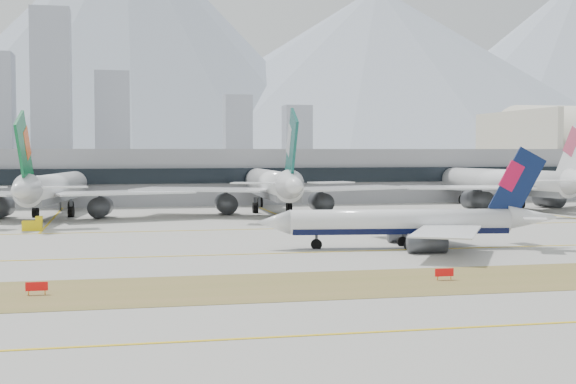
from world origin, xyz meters
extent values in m
plane|color=#9E9B94|center=(0.00, 0.00, 0.00)|extent=(3000.00, 3000.00, 0.00)
cube|color=olive|center=(0.00, -32.00, 0.02)|extent=(360.00, 18.00, 0.06)
cube|color=yellow|center=(0.00, -5.00, 0.03)|extent=(360.00, 0.45, 0.04)
cube|color=yellow|center=(0.00, -55.00, 0.03)|extent=(360.00, 0.45, 0.04)
cube|color=yellow|center=(0.00, 30.00, 0.03)|extent=(360.00, 0.45, 0.04)
cylinder|color=white|center=(18.28, -2.45, 4.00)|extent=(33.43, 7.90, 3.63)
cube|color=black|center=(18.28, -2.45, 3.00)|extent=(32.70, 7.27, 1.64)
cone|color=white|center=(-0.72, 0.03, 4.00)|extent=(5.51, 4.26, 3.63)
cone|color=white|center=(38.42, -5.07, 4.45)|extent=(7.79, 4.56, 3.63)
cube|color=white|center=(23.83, 6.99, 3.45)|extent=(12.46, 19.41, 0.22)
cube|color=white|center=(37.66, -0.21, 4.73)|extent=(4.11, 5.60, 0.15)
cylinder|color=#3F4247|center=(21.54, 3.90, 1.45)|extent=(5.85, 3.42, 2.73)
cube|color=#3F4247|center=(21.54, 3.90, 2.54)|extent=(2.32, 0.57, 1.27)
cube|color=white|center=(21.22, -13.00, 3.45)|extent=(15.96, 19.64, 0.22)
cube|color=white|center=(36.44, -9.58, 4.73)|extent=(5.10, 5.98, 0.15)
cylinder|color=#3F4247|center=(19.81, -9.42, 1.45)|extent=(5.85, 3.42, 2.73)
cube|color=#3F4247|center=(19.81, -9.42, 2.54)|extent=(2.32, 0.57, 1.27)
cube|color=#0B1945|center=(36.13, -4.77, 9.52)|extent=(8.94, 1.48, 11.38)
cube|color=#CA0D40|center=(35.22, -4.66, 10.75)|extent=(4.07, 0.92, 4.88)
cylinder|color=#3F4247|center=(5.75, -0.82, 1.09)|extent=(0.44, 0.44, 2.18)
cylinder|color=black|center=(5.75, -0.82, 0.64)|extent=(1.70, 0.84, 1.64)
cylinder|color=#3F4247|center=(18.89, -4.91, 1.09)|extent=(0.44, 0.44, 2.18)
cylinder|color=black|center=(18.89, -4.91, 0.64)|extent=(1.70, 0.84, 1.64)
cylinder|color=#3F4247|center=(19.50, -0.22, 1.09)|extent=(0.44, 0.44, 2.18)
cylinder|color=black|center=(19.50, -0.22, 0.64)|extent=(1.70, 0.84, 1.64)
cylinder|color=white|center=(-36.62, 67.14, 6.51)|extent=(12.63, 45.10, 5.92)
cube|color=slate|center=(-36.62, 67.14, 4.88)|extent=(11.61, 44.08, 2.66)
cone|color=white|center=(-32.71, 92.62, 6.51)|extent=(6.88, 7.65, 5.92)
cone|color=white|center=(-40.76, 40.13, 7.25)|extent=(7.35, 10.72, 5.92)
cube|color=white|center=(-21.82, 58.23, 5.62)|extent=(30.63, 19.19, 0.35)
cube|color=white|center=(-32.88, 40.80, 7.69)|extent=(8.87, 5.63, 0.24)
cylinder|color=#3F4247|center=(-26.64, 61.96, 2.37)|extent=(5.52, 8.04, 4.44)
cube|color=#3F4247|center=(-26.64, 61.96, 4.14)|extent=(0.91, 3.14, 2.07)
cylinder|color=#3F4247|center=(-47.69, 65.19, 2.37)|extent=(5.52, 8.04, 4.44)
cube|color=#3F4247|center=(-47.69, 65.19, 4.14)|extent=(0.91, 3.14, 2.07)
cube|color=#0D6031|center=(-40.29, 43.20, 14.27)|extent=(2.40, 12.31, 15.87)
cube|color=#D9460C|center=(-40.10, 44.42, 16.00)|extent=(1.49, 5.61, 6.79)
cylinder|color=#3F4247|center=(-34.04, 83.94, 1.77)|extent=(0.71, 0.71, 3.55)
cylinder|color=black|center=(-34.04, 83.94, 1.04)|extent=(1.43, 2.79, 2.66)
cylinder|color=#3F4247|center=(-40.61, 66.49, 1.77)|extent=(0.71, 0.71, 3.55)
cylinder|color=black|center=(-40.61, 66.49, 1.04)|extent=(1.43, 2.79, 2.66)
cylinder|color=#3F4247|center=(-33.00, 65.33, 1.77)|extent=(0.71, 0.71, 3.55)
cylinder|color=black|center=(-33.00, 65.33, 1.04)|extent=(1.43, 2.79, 2.66)
cylinder|color=white|center=(12.51, 69.23, 6.81)|extent=(7.53, 46.97, 6.19)
cube|color=slate|center=(12.51, 69.23, 5.11)|extent=(6.57, 46.01, 2.79)
cone|color=white|center=(13.28, 96.20, 6.81)|extent=(6.39, 7.33, 6.19)
cone|color=white|center=(11.69, 40.64, 7.59)|extent=(6.49, 10.58, 6.19)
cube|color=white|center=(29.02, 61.88, 5.88)|extent=(32.60, 23.11, 0.37)
cube|color=white|center=(19.79, 42.36, 8.05)|extent=(9.60, 6.81, 0.25)
cylinder|color=#3F4247|center=(23.54, 65.14, 2.48)|extent=(4.87, 7.93, 4.64)
cube|color=#3F4247|center=(23.54, 65.14, 4.33)|extent=(0.56, 3.26, 2.17)
cube|color=white|center=(-4.40, 62.84, 5.88)|extent=(32.69, 24.40, 0.37)
cube|color=white|center=(3.70, 42.82, 8.05)|extent=(9.69, 7.20, 0.25)
cylinder|color=#3F4247|center=(1.26, 65.78, 2.48)|extent=(4.87, 7.93, 4.64)
cube|color=#3F4247|center=(1.26, 65.78, 4.33)|extent=(0.56, 3.26, 2.17)
cube|color=#125148|center=(11.78, 43.89, 14.94)|extent=(0.93, 12.96, 16.61)
cube|color=#A7AAB0|center=(11.82, 45.19, 16.74)|extent=(0.85, 5.85, 7.11)
cylinder|color=#3F4247|center=(13.02, 87.01, 1.86)|extent=(0.74, 0.74, 3.72)
cylinder|color=black|center=(13.02, 87.01, 1.08)|extent=(1.16, 2.82, 2.79)
cylinder|color=#3F4247|center=(8.45, 68.05, 1.86)|extent=(0.74, 0.74, 3.72)
cylinder|color=black|center=(8.45, 68.05, 1.08)|extent=(1.16, 2.82, 2.79)
cylinder|color=#3F4247|center=(16.49, 67.82, 1.86)|extent=(0.74, 0.74, 3.72)
cylinder|color=black|center=(16.49, 67.82, 1.08)|extent=(1.16, 2.82, 2.79)
cylinder|color=white|center=(73.01, 70.65, 6.76)|extent=(14.79, 46.76, 6.14)
cube|color=slate|center=(73.01, 70.65, 5.07)|extent=(13.71, 45.67, 2.76)
cone|color=white|center=(67.96, 96.93, 6.76)|extent=(7.37, 8.12, 6.14)
cube|color=white|center=(90.58, 67.08, 5.83)|extent=(32.09, 27.35, 0.37)
cylinder|color=#3F4247|center=(84.57, 69.05, 2.46)|extent=(5.98, 8.47, 4.61)
cube|color=#3F4247|center=(84.57, 69.05, 4.30)|extent=(1.06, 3.25, 2.15)
cube|color=white|center=(58.01, 60.82, 5.83)|extent=(31.53, 18.95, 0.37)
cube|color=white|center=(70.15, 43.17, 7.98)|extent=(9.09, 5.55, 0.25)
cylinder|color=#3F4247|center=(62.86, 64.88, 2.46)|extent=(5.98, 8.47, 4.61)
cube|color=#3F4247|center=(62.86, 64.88, 4.30)|extent=(1.06, 3.25, 2.15)
cube|color=#CE4869|center=(77.51, 47.21, 16.61)|extent=(1.76, 5.81, 7.05)
cylinder|color=#3F4247|center=(69.68, 87.97, 1.84)|extent=(0.74, 0.74, 3.69)
cylinder|color=black|center=(69.68, 87.97, 1.07)|extent=(1.58, 2.92, 2.76)
cylinder|color=#3F4247|center=(69.33, 68.63, 1.84)|extent=(0.74, 0.74, 3.69)
cylinder|color=black|center=(69.33, 68.63, 1.07)|extent=(1.58, 2.92, 2.76)
cylinder|color=#3F4247|center=(77.17, 70.13, 1.84)|extent=(0.74, 0.74, 3.69)
cylinder|color=black|center=(77.17, 70.13, 1.07)|extent=(1.58, 2.92, 2.76)
cube|color=gray|center=(0.00, 115.00, 7.50)|extent=(280.00, 42.00, 15.00)
cube|color=black|center=(0.00, 93.50, 7.95)|extent=(280.00, 1.20, 4.00)
cube|color=beige|center=(110.00, 135.00, 14.10)|extent=(2.00, 57.00, 27.90)
cube|color=red|center=(-31.34, -32.00, 0.90)|extent=(2.20, 0.15, 0.90)
cylinder|color=orange|center=(-32.14, -32.00, 0.25)|extent=(0.10, 0.10, 0.50)
cylinder|color=orange|center=(-30.54, -32.00, 0.25)|extent=(0.10, 0.10, 0.50)
cube|color=red|center=(12.73, -32.00, 0.90)|extent=(2.20, 0.15, 0.90)
cylinder|color=orange|center=(11.93, -32.00, 0.25)|extent=(0.10, 0.10, 0.50)
cylinder|color=orange|center=(13.53, -32.00, 0.25)|extent=(0.10, 0.10, 0.50)
cube|color=yellow|center=(20.51, 39.17, 0.90)|extent=(3.50, 2.00, 1.80)
cube|color=yellow|center=(21.71, 39.17, 2.10)|extent=(1.20, 1.80, 1.00)
cylinder|color=black|center=(19.31, 38.37, 0.35)|extent=(0.70, 0.30, 0.70)
cylinder|color=black|center=(19.31, 39.97, 0.35)|extent=(0.70, 0.30, 0.70)
cylinder|color=black|center=(21.71, 38.37, 0.35)|extent=(0.70, 0.30, 0.70)
cylinder|color=black|center=(21.71, 39.97, 0.35)|extent=(0.70, 0.30, 0.70)
cube|color=yellow|center=(-38.36, 36.23, 0.90)|extent=(3.50, 2.00, 1.80)
cube|color=yellow|center=(-37.16, 36.23, 2.10)|extent=(1.20, 1.80, 1.00)
cylinder|color=black|center=(-39.56, 35.43, 0.35)|extent=(0.70, 0.30, 0.70)
cylinder|color=black|center=(-39.56, 37.03, 0.35)|extent=(0.70, 0.30, 0.70)
cylinder|color=black|center=(-37.16, 35.43, 0.35)|extent=(0.70, 0.30, 0.70)
cylinder|color=black|center=(-37.16, 37.03, 0.35)|extent=(0.70, 0.30, 0.70)
cube|color=#9399A8|center=(-65.00, 450.00, 55.00)|extent=(26.00, 23.40, 110.00)
cube|color=#9399A8|center=(-25.00, 465.00, 35.00)|extent=(24.00, 21.60, 70.00)
cube|color=#9399A8|center=(65.00, 470.00, 27.50)|extent=(20.00, 18.00, 55.00)
cube|color=#9399A8|center=(110.00, 470.00, 24.00)|extent=(20.00, 18.00, 48.00)
cone|color=#9EA8B7|center=(0.00, 1400.00, 211.50)|extent=(900.00, 900.00, 470.00)
cone|color=#9EA8B7|center=(480.00, 1390.00, 157.50)|extent=(1120.00, 1120.00, 350.00)
camera|label=1|loc=(-23.43, -115.94, 14.68)|focal=50.00mm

